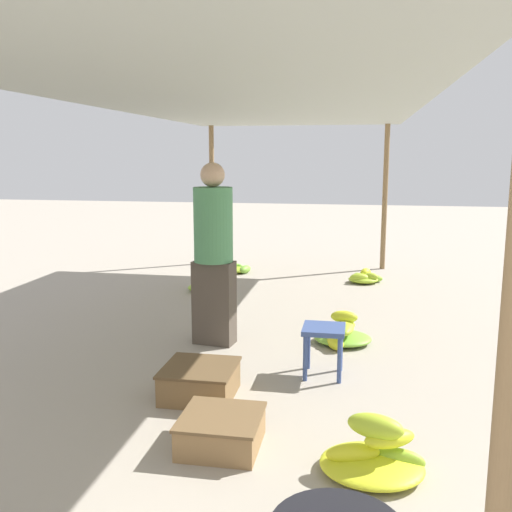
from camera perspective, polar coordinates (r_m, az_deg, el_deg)
The scene contains 13 objects.
canopy_post_front_right at distance 1.62m, azimuth 23.96°, elevation -14.79°, with size 0.08×0.08×2.26m, color olive.
canopy_post_back_left at distance 9.48m, azimuth -4.42°, elevation 6.04°, with size 0.08×0.08×2.26m, color olive.
canopy_post_back_right at distance 9.18m, azimuth 12.77°, elevation 5.70°, with size 0.08×0.08×2.26m, color olive.
canopy_tarp at distance 5.41m, azimuth -0.48°, elevation 15.28°, with size 3.19×8.11×0.04m, color #9EA399.
stool at distance 4.72m, azimuth 6.79°, elevation -7.99°, with size 0.34×0.34×0.42m.
banana_pile_left_0 at distance 7.63m, azimuth -5.39°, elevation -3.00°, with size 0.41×0.56×0.20m.
banana_pile_left_1 at distance 8.86m, azimuth -2.29°, elevation -1.18°, with size 0.60×0.55×0.18m.
banana_pile_right_0 at distance 3.50m, azimuth 11.77°, elevation -19.02°, with size 0.60×0.52×0.35m.
banana_pile_right_1 at distance 8.23m, azimuth 10.76°, elevation -2.16°, with size 0.48×0.39×0.20m.
banana_pile_right_2 at distance 5.58m, azimuth 8.58°, elevation -7.77°, with size 0.55×0.57×0.31m.
crate_near at distance 3.70m, azimuth -3.50°, elevation -17.06°, with size 0.50×0.50×0.21m.
crate_mid at distance 4.39m, azimuth -5.64°, elevation -12.34°, with size 0.53×0.53×0.24m.
shopper_walking_mid at distance 5.37m, azimuth -4.27°, elevation 0.44°, with size 0.42×0.42×1.72m.
Camera 1 is at (1.01, -1.13, 1.79)m, focal length 40.00 mm.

